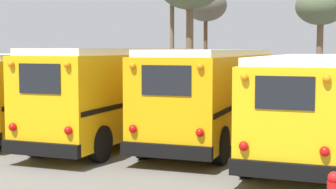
# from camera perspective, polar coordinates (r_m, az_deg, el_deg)

# --- Properties ---
(ground_plane) EXTENTS (160.00, 160.00, 0.00)m
(ground_plane) POSITION_cam_1_polar(r_m,az_deg,el_deg) (18.59, 0.29, -4.83)
(ground_plane) COLOR #66635E
(school_bus_0) EXTENTS (2.86, 9.55, 3.02)m
(school_bus_0) POSITION_cam_1_polar(r_m,az_deg,el_deg) (20.45, -12.42, 0.61)
(school_bus_0) COLOR #E5A00C
(school_bus_0) RESTS_ON ground
(school_bus_1) EXTENTS (2.73, 10.39, 3.21)m
(school_bus_1) POSITION_cam_1_polar(r_m,az_deg,el_deg) (18.35, -5.03, 0.54)
(school_bus_1) COLOR #EAAA0F
(school_bus_1) RESTS_ON ground
(school_bus_2) EXTENTS (2.75, 10.66, 3.17)m
(school_bus_2) POSITION_cam_1_polar(r_m,az_deg,el_deg) (18.22, 5.32, 0.47)
(school_bus_2) COLOR #E5A00C
(school_bus_2) RESTS_ON ground
(school_bus_3) EXTENTS (2.73, 10.54, 2.99)m
(school_bus_3) POSITION_cam_1_polar(r_m,az_deg,el_deg) (16.47, 15.10, -0.49)
(school_bus_3) COLOR yellow
(school_bus_3) RESTS_ON ground
(utility_pole) EXTENTS (1.80, 0.26, 7.95)m
(utility_pole) POSITION_cam_1_polar(r_m,az_deg,el_deg) (30.64, 0.45, 6.88)
(utility_pole) COLOR brown
(utility_pole) RESTS_ON ground
(bare_tree_1) EXTENTS (2.78, 2.78, 7.10)m
(bare_tree_1) POSITION_cam_1_polar(r_m,az_deg,el_deg) (34.44, 4.20, 9.69)
(bare_tree_1) COLOR brown
(bare_tree_1) RESTS_ON ground
(bare_tree_3) EXTENTS (3.14, 3.14, 7.05)m
(bare_tree_3) POSITION_cam_1_polar(r_m,az_deg,el_deg) (34.01, 16.57, 9.17)
(bare_tree_3) COLOR brown
(bare_tree_3) RESTS_ON ground
(fence_line) EXTENTS (17.59, 0.06, 1.42)m
(fence_line) POSITION_cam_1_polar(r_m,az_deg,el_deg) (25.08, 5.18, -0.01)
(fence_line) COLOR #939399
(fence_line) RESTS_ON ground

